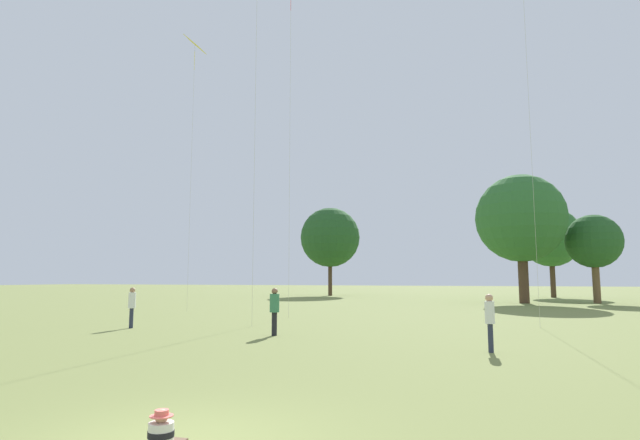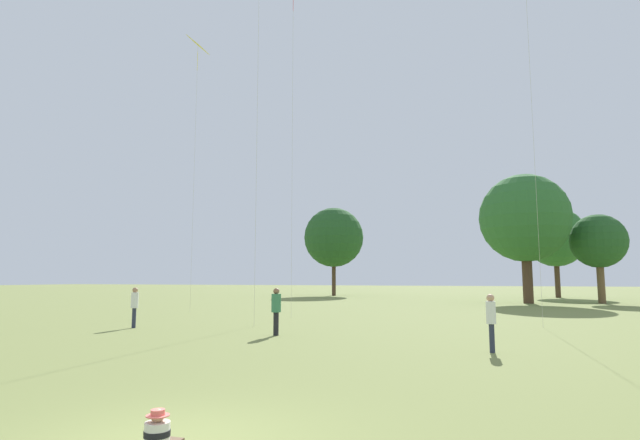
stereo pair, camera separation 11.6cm
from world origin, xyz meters
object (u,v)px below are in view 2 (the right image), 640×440
at_px(seated_toddler, 158,435).
at_px(person_standing_2, 135,303).
at_px(person_standing_3, 276,307).
at_px(distant_tree_0, 598,241).
at_px(person_standing_1, 491,317).
at_px(kite_0, 198,51).
at_px(distant_tree_1, 555,237).
at_px(distant_tree_2, 525,218).
at_px(distant_tree_3, 334,237).

height_order(seated_toddler, person_standing_2, person_standing_2).
xyz_separation_m(person_standing_3, distant_tree_0, (17.35, 32.26, 4.42)).
distance_m(person_standing_1, person_standing_3, 8.20).
distance_m(seated_toddler, distant_tree_0, 47.03).
distance_m(kite_0, distant_tree_1, 45.17).
bearing_deg(distant_tree_1, kite_0, -127.13).
relative_size(person_standing_2, kite_0, 0.09).
bearing_deg(distant_tree_2, person_standing_3, -110.30).
bearing_deg(person_standing_2, distant_tree_0, 37.97).
bearing_deg(distant_tree_2, distant_tree_0, 18.54).
height_order(kite_0, distant_tree_1, kite_0).
distance_m(person_standing_3, distant_tree_1, 48.69).
xyz_separation_m(seated_toddler, person_standing_1, (4.11, 10.41, 0.85)).
bearing_deg(person_standing_2, seated_toddler, -64.10).
xyz_separation_m(person_standing_1, person_standing_2, (-15.16, 2.76, 0.03)).
relative_size(person_standing_3, distant_tree_0, 0.23).
relative_size(kite_0, distant_tree_0, 2.40).
xyz_separation_m(person_standing_1, distant_tree_2, (3.23, 32.25, 6.55)).
relative_size(distant_tree_0, distant_tree_3, 0.70).
xyz_separation_m(person_standing_3, kite_0, (-11.00, 10.91, 17.06)).
xyz_separation_m(distant_tree_0, distant_tree_3, (-28.47, 11.63, 2.02)).
relative_size(person_standing_1, distant_tree_2, 0.15).
bearing_deg(person_standing_2, kite_0, 96.12).
relative_size(seated_toddler, distant_tree_2, 0.05).
bearing_deg(kite_0, seated_toddler, -107.43).
bearing_deg(person_standing_1, person_standing_3, -73.94).
distance_m(seated_toddler, kite_0, 32.99).
bearing_deg(person_standing_1, distant_tree_3, -126.82).
height_order(person_standing_2, distant_tree_3, distant_tree_3).
relative_size(seated_toddler, distant_tree_0, 0.07).
distance_m(person_standing_1, distant_tree_1, 48.82).
relative_size(seated_toddler, person_standing_3, 0.30).
distance_m(kite_0, distant_tree_0, 37.67).
xyz_separation_m(person_standing_1, distant_tree_3, (-19.06, 45.95, 6.46)).
xyz_separation_m(seated_toddler, person_standing_2, (-11.06, 13.17, 0.88)).
relative_size(kite_0, distant_tree_3, 1.68).
distance_m(seated_toddler, distant_tree_2, 43.91).
height_order(person_standing_1, distant_tree_0, distant_tree_0).
xyz_separation_m(person_standing_2, distant_tree_3, (-3.89, 43.19, 6.43)).
bearing_deg(person_standing_3, person_standing_1, 166.34).
relative_size(person_standing_3, kite_0, 0.10).
relative_size(distant_tree_0, distant_tree_2, 0.69).
relative_size(seated_toddler, distant_tree_1, 0.05).
distance_m(seated_toddler, distant_tree_3, 58.77).
distance_m(person_standing_1, person_standing_2, 15.41).
xyz_separation_m(person_standing_1, person_standing_3, (-7.93, 2.07, 0.03)).
distance_m(seated_toddler, person_standing_2, 17.22).
distance_m(person_standing_3, distant_tree_0, 36.90).
xyz_separation_m(seated_toddler, distant_tree_1, (11.59, 58.28, 6.79)).
height_order(seated_toddler, distant_tree_3, distant_tree_3).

